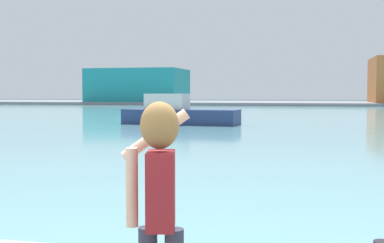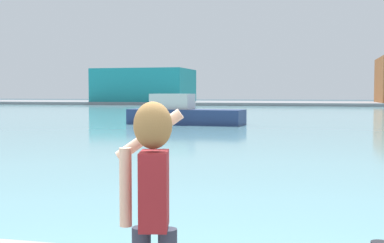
# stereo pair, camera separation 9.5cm
# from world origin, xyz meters

# --- Properties ---
(ground_plane) EXTENTS (220.00, 220.00, 0.00)m
(ground_plane) POSITION_xyz_m (0.00, 50.00, 0.00)
(ground_plane) COLOR #334751
(harbor_water) EXTENTS (140.00, 100.00, 0.02)m
(harbor_water) POSITION_xyz_m (0.00, 52.00, 0.01)
(harbor_water) COLOR #6BA8B2
(harbor_water) RESTS_ON ground_plane
(far_shore_dock) EXTENTS (140.00, 20.00, 0.53)m
(far_shore_dock) POSITION_xyz_m (0.00, 92.00, 0.26)
(far_shore_dock) COLOR gray
(far_shore_dock) RESTS_ON ground_plane
(person_photographer) EXTENTS (0.53, 0.54, 1.74)m
(person_photographer) POSITION_xyz_m (0.52, -0.00, 1.54)
(person_photographer) COLOR #2D3342
(person_photographer) RESTS_ON quay_promenade
(boat_moored) EXTENTS (8.37, 3.08, 2.15)m
(boat_moored) POSITION_xyz_m (-7.64, 31.67, 0.78)
(boat_moored) COLOR navy
(boat_moored) RESTS_ON harbor_water
(warehouse_left) EXTENTS (17.34, 12.53, 6.15)m
(warehouse_left) POSITION_xyz_m (-30.75, 90.17, 3.60)
(warehouse_left) COLOR teal
(warehouse_left) RESTS_ON far_shore_dock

